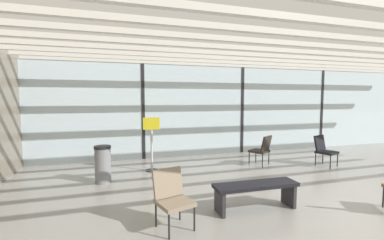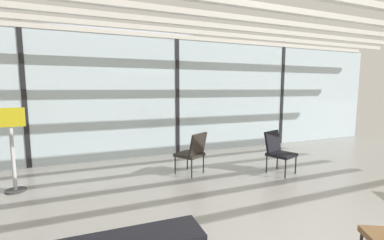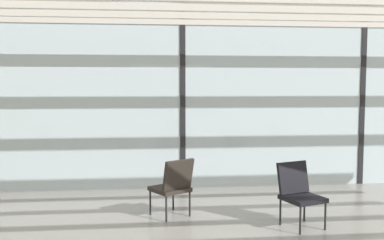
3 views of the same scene
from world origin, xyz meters
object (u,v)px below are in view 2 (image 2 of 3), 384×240
lounge_chair_4 (193,151)px  info_sign (13,153)px  parked_airplane (118,79)px  lounge_chair_1 (278,149)px

lounge_chair_4 → info_sign: bearing=-37.8°
parked_airplane → lounge_chair_4: 6.56m
parked_airplane → lounge_chair_1: (2.42, -6.87, -1.64)m
info_sign → lounge_chair_4: bearing=-5.6°
lounge_chair_4 → info_sign: (-3.17, 0.31, 0.18)m
lounge_chair_1 → info_sign: bearing=150.3°
parked_airplane → lounge_chair_4: size_ratio=16.38×
parked_airplane → lounge_chair_4: parked_airplane is taller
lounge_chair_4 → info_sign: info_sign is taller
lounge_chair_1 → info_sign: info_sign is taller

